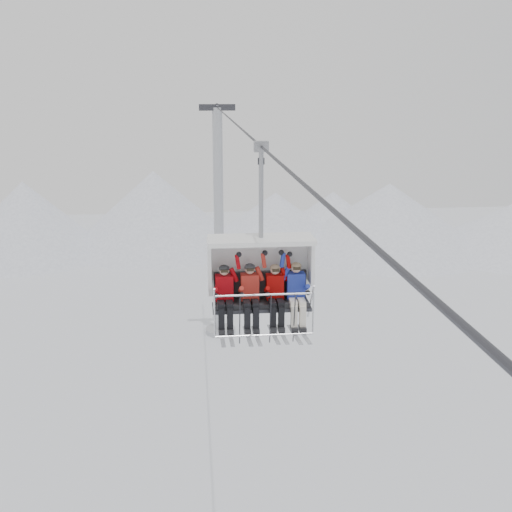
{
  "coord_description": "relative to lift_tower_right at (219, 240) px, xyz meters",
  "views": [
    {
      "loc": [
        -1.4,
        -14.26,
        14.53
      ],
      "look_at": [
        0.0,
        0.0,
        10.69
      ],
      "focal_mm": 45.0,
      "sensor_mm": 36.0,
      "label": 1
    }
  ],
  "objects": [
    {
      "name": "skier_far_left",
      "position": [
        -0.8,
        -23.28,
        4.4
      ],
      "size": [
        0.38,
        1.69,
        1.53
      ],
      "color": "#AB050C",
      "rests_on": "chairlift_carrier"
    },
    {
      "name": "skier_center_left",
      "position": [
        -0.25,
        -23.27,
        4.41
      ],
      "size": [
        0.39,
        1.69,
        1.55
      ],
      "color": "red",
      "rests_on": "chairlift_carrier"
    },
    {
      "name": "ridgeline",
      "position": [
        -1.58,
        20.05,
        -2.94
      ],
      "size": [
        72.0,
        21.0,
        7.0
      ],
      "color": "white",
      "rests_on": "ground"
    },
    {
      "name": "chairlift_carrier",
      "position": [
        0.0,
        -22.97,
        4.87
      ],
      "size": [
        2.26,
        1.17,
        3.98
      ],
      "color": "black",
      "rests_on": "haul_cable"
    },
    {
      "name": "skier_center_right",
      "position": [
        0.29,
        -23.28,
        4.39
      ],
      "size": [
        0.37,
        1.69,
        1.5
      ],
      "color": "#A40604",
      "rests_on": "chairlift_carrier"
    },
    {
      "name": "haul_cable",
      "position": [
        0.0,
        -22.0,
        7.52
      ],
      "size": [
        0.06,
        50.0,
        0.06
      ],
      "primitive_type": "cylinder",
      "rotation": [
        1.57,
        0.0,
        0.0
      ],
      "color": "#2F3035",
      "rests_on": "lift_tower_left"
    },
    {
      "name": "skier_far_right",
      "position": [
        0.75,
        -23.27,
        4.41
      ],
      "size": [
        0.39,
        1.69,
        1.55
      ],
      "color": "#2335A9",
      "rests_on": "chairlift_carrier"
    },
    {
      "name": "lift_tower_right",
      "position": [
        0.0,
        0.0,
        0.0
      ],
      "size": [
        2.0,
        1.8,
        13.48
      ],
      "color": "#A7AAAE",
      "rests_on": "ground"
    }
  ]
}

